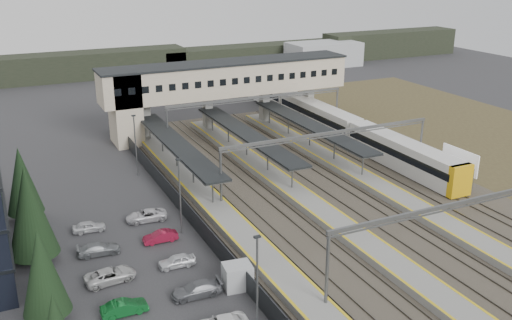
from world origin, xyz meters
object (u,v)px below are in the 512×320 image
footbridge (211,84)px  train (320,117)px  relay_cabin_far (237,276)px  billboard (460,162)px

footbridge → train: footbridge is taller
train → relay_cabin_far: bearing=-129.4°
relay_cabin_far → billboard: 34.87m
footbridge → train: 18.35m
train → billboard: billboard is taller
footbridge → train: (16.30, -6.17, -5.76)m
footbridge → train: size_ratio=0.64×
relay_cabin_far → train: (30.88, 37.56, 1.09)m
footbridge → billboard: size_ratio=7.07×
relay_cabin_far → billboard: billboard is taller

